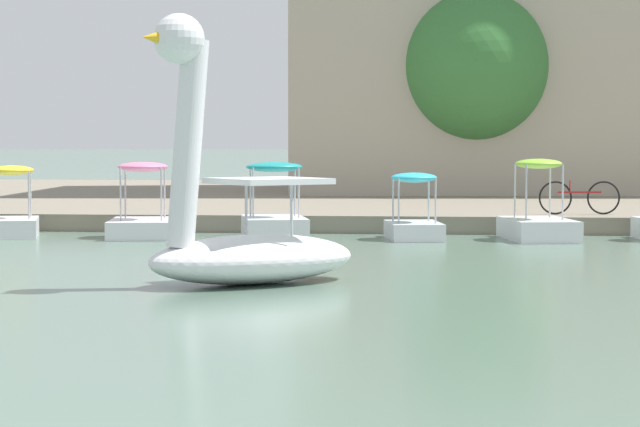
# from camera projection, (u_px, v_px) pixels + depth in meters

# --- Properties ---
(shore_bank_far) EXTENTS (140.81, 25.82, 0.38)m
(shore_bank_far) POSITION_uv_depth(u_px,v_px,m) (500.00, 199.00, 40.58)
(shore_bank_far) COLOR slate
(shore_bank_far) RESTS_ON ground_plane
(swan_boat) EXTENTS (3.37, 3.16, 3.64)m
(swan_boat) POSITION_uv_depth(u_px,v_px,m) (241.00, 226.00, 18.10)
(swan_boat) COLOR white
(swan_boat) RESTS_ON ground_plane
(pedal_boat_lime) EXTENTS (1.61, 2.46, 1.61)m
(pedal_boat_lime) POSITION_uv_depth(u_px,v_px,m) (538.00, 219.00, 26.40)
(pedal_boat_lime) COLOR white
(pedal_boat_lime) RESTS_ON ground_plane
(pedal_boat_cyan) EXTENTS (1.31, 1.98, 1.34)m
(pedal_boat_cyan) POSITION_uv_depth(u_px,v_px,m) (414.00, 217.00, 26.54)
(pedal_boat_cyan) COLOR white
(pedal_boat_cyan) RESTS_ON ground_plane
(pedal_boat_teal) EXTENTS (1.64, 2.27, 1.54)m
(pedal_boat_teal) POSITION_uv_depth(u_px,v_px,m) (274.00, 218.00, 26.64)
(pedal_boat_teal) COLOR white
(pedal_boat_teal) RESTS_ON ground_plane
(pedal_boat_pink) EXTENTS (1.66, 2.41, 1.54)m
(pedal_boat_pink) POSITION_uv_depth(u_px,v_px,m) (143.00, 216.00, 27.09)
(pedal_boat_pink) COLOR white
(pedal_boat_pink) RESTS_ON ground_plane
(pedal_boat_yellow) EXTENTS (1.52, 2.11, 1.46)m
(pedal_boat_yellow) POSITION_uv_depth(u_px,v_px,m) (12.00, 215.00, 27.39)
(pedal_boat_yellow) COLOR white
(pedal_boat_yellow) RESTS_ON ground_plane
(tree_broadleaf_left) EXTENTS (5.00, 4.82, 6.06)m
(tree_broadleaf_left) POSITION_uv_depth(u_px,v_px,m) (474.00, 67.00, 38.99)
(tree_broadleaf_left) COLOR #4C3823
(tree_broadleaf_left) RESTS_ON shore_bank_far
(bicycle_parked) EXTENTS (1.77, 0.29, 0.74)m
(bicycle_parked) POSITION_uv_depth(u_px,v_px,m) (579.00, 197.00, 28.74)
(bicycle_parked) COLOR black
(bicycle_parked) RESTS_ON shore_bank_far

